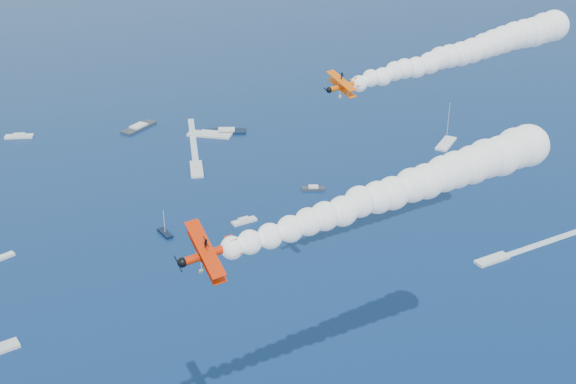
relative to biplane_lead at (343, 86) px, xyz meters
name	(u,v)px	position (x,y,z in m)	size (l,w,h in m)	color
biplane_lead	(343,86)	(0.00, 0.00, 0.00)	(6.43, 7.21, 4.34)	#FF5D05
biplane_trail	(209,254)	(-33.74, -37.07, -4.98)	(7.59, 8.51, 5.13)	red
smoke_trail_lead	(462,53)	(26.00, 4.59, 1.98)	(52.22, 14.27, 10.09)	white
smoke_trail_trail	(394,192)	(-7.57, -33.55, -3.00)	(52.52, 12.37, 10.09)	white
spectator_boats	(162,197)	(-18.76, 78.62, -55.53)	(202.19, 179.40, 0.70)	silver
boat_wakes	(165,265)	(-25.49, 43.36, -55.85)	(205.53, 160.91, 0.04)	white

